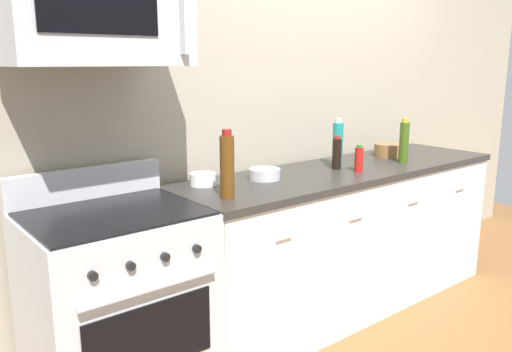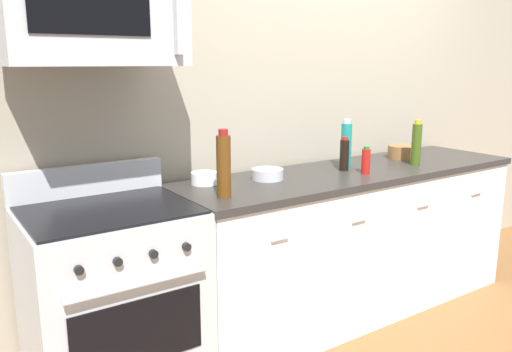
{
  "view_description": "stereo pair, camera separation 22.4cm",
  "coord_description": "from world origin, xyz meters",
  "px_view_note": "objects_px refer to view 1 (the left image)",
  "views": [
    {
      "loc": [
        -2.43,
        -2.11,
        1.57
      ],
      "look_at": [
        -0.77,
        -0.05,
        0.98
      ],
      "focal_mm": 36.31,
      "sensor_mm": 36.0,
      "label": 1
    },
    {
      "loc": [
        -2.25,
        -2.24,
        1.57
      ],
      "look_at": [
        -0.77,
        -0.05,
        0.98
      ],
      "focal_mm": 36.31,
      "sensor_mm": 36.0,
      "label": 2
    }
  ],
  "objects_px": {
    "range_oven": "(118,305)",
    "bottle_soy_sauce_dark": "(337,153)",
    "microwave": "(95,17)",
    "bowl_wooden_salad": "(389,150)",
    "bottle_olive_oil": "(404,142)",
    "bottle_hot_sauce_red": "(359,159)",
    "bowl_steel_prep": "(264,173)",
    "bottle_sparkling_teal": "(338,144)",
    "bowl_white_ceramic": "(203,179)",
    "bottle_wine_amber": "(227,166)"
  },
  "relations": [
    {
      "from": "bottle_soy_sauce_dark",
      "to": "bowl_wooden_salad",
      "type": "relative_size",
      "value": 1.02
    },
    {
      "from": "bottle_wine_amber",
      "to": "bottle_soy_sauce_dark",
      "type": "bearing_deg",
      "value": 8.68
    },
    {
      "from": "bottle_soy_sauce_dark",
      "to": "bowl_steel_prep",
      "type": "distance_m",
      "value": 0.53
    },
    {
      "from": "microwave",
      "to": "bottle_sparkling_teal",
      "type": "distance_m",
      "value": 1.67
    },
    {
      "from": "range_oven",
      "to": "bowl_wooden_salad",
      "type": "distance_m",
      "value": 2.15
    },
    {
      "from": "bottle_hot_sauce_red",
      "to": "bowl_steel_prep",
      "type": "height_order",
      "value": "bottle_hot_sauce_red"
    },
    {
      "from": "microwave",
      "to": "bowl_wooden_salad",
      "type": "relative_size",
      "value": 3.71
    },
    {
      "from": "bottle_olive_oil",
      "to": "bowl_wooden_salad",
      "type": "relative_size",
      "value": 1.44
    },
    {
      "from": "microwave",
      "to": "bottle_soy_sauce_dark",
      "type": "relative_size",
      "value": 3.62
    },
    {
      "from": "bottle_olive_oil",
      "to": "bowl_white_ceramic",
      "type": "distance_m",
      "value": 1.41
    },
    {
      "from": "bottle_wine_amber",
      "to": "bowl_steel_prep",
      "type": "xyz_separation_m",
      "value": [
        0.4,
        0.2,
        -0.13
      ]
    },
    {
      "from": "bottle_soy_sauce_dark",
      "to": "bowl_steel_prep",
      "type": "xyz_separation_m",
      "value": [
        -0.53,
        0.06,
        -0.07
      ]
    },
    {
      "from": "bowl_steel_prep",
      "to": "bowl_wooden_salad",
      "type": "bearing_deg",
      "value": 0.75
    },
    {
      "from": "bottle_hot_sauce_red",
      "to": "bottle_olive_oil",
      "type": "bearing_deg",
      "value": 1.59
    },
    {
      "from": "bottle_hot_sauce_red",
      "to": "bottle_soy_sauce_dark",
      "type": "height_order",
      "value": "bottle_soy_sauce_dark"
    },
    {
      "from": "bottle_sparkling_teal",
      "to": "bottle_hot_sauce_red",
      "type": "bearing_deg",
      "value": -95.76
    },
    {
      "from": "microwave",
      "to": "bottle_olive_oil",
      "type": "height_order",
      "value": "microwave"
    },
    {
      "from": "microwave",
      "to": "bottle_hot_sauce_red",
      "type": "xyz_separation_m",
      "value": [
        1.51,
        -0.17,
        -0.75
      ]
    },
    {
      "from": "bottle_hot_sauce_red",
      "to": "bowl_steel_prep",
      "type": "xyz_separation_m",
      "value": [
        -0.57,
        0.2,
        -0.04
      ]
    },
    {
      "from": "range_oven",
      "to": "bottle_hot_sauce_red",
      "type": "relative_size",
      "value": 6.59
    },
    {
      "from": "bottle_wine_amber",
      "to": "bottle_soy_sauce_dark",
      "type": "relative_size",
      "value": 1.63
    },
    {
      "from": "bottle_sparkling_teal",
      "to": "range_oven",
      "type": "bearing_deg",
      "value": -177.75
    },
    {
      "from": "bottle_wine_amber",
      "to": "bowl_white_ceramic",
      "type": "xyz_separation_m",
      "value": [
        0.05,
        0.3,
        -0.12
      ]
    },
    {
      "from": "bottle_olive_oil",
      "to": "bowl_steel_prep",
      "type": "relative_size",
      "value": 1.62
    },
    {
      "from": "bottle_wine_amber",
      "to": "bottle_olive_oil",
      "type": "distance_m",
      "value": 1.43
    },
    {
      "from": "bowl_white_ceramic",
      "to": "bottle_wine_amber",
      "type": "bearing_deg",
      "value": -99.83
    },
    {
      "from": "bowl_white_ceramic",
      "to": "bowl_steel_prep",
      "type": "distance_m",
      "value": 0.36
    },
    {
      "from": "bowl_wooden_salad",
      "to": "microwave",
      "type": "bearing_deg",
      "value": -178.84
    },
    {
      "from": "microwave",
      "to": "bottle_sparkling_teal",
      "type": "xyz_separation_m",
      "value": [
        1.53,
        0.02,
        -0.69
      ]
    },
    {
      "from": "range_oven",
      "to": "bottle_soy_sauce_dark",
      "type": "distance_m",
      "value": 1.57
    },
    {
      "from": "bottle_sparkling_teal",
      "to": "bowl_white_ceramic",
      "type": "bearing_deg",
      "value": 173.46
    },
    {
      "from": "bowl_white_ceramic",
      "to": "bowl_wooden_salad",
      "type": "height_order",
      "value": "bowl_wooden_salad"
    },
    {
      "from": "microwave",
      "to": "bowl_steel_prep",
      "type": "bearing_deg",
      "value": 1.66
    },
    {
      "from": "bowl_wooden_salad",
      "to": "bowl_steel_prep",
      "type": "height_order",
      "value": "bowl_wooden_salad"
    },
    {
      "from": "range_oven",
      "to": "bottle_sparkling_teal",
      "type": "xyz_separation_m",
      "value": [
        1.53,
        0.06,
        0.6
      ]
    },
    {
      "from": "bottle_hot_sauce_red",
      "to": "bottle_olive_oil",
      "type": "height_order",
      "value": "bottle_olive_oil"
    },
    {
      "from": "bowl_white_ceramic",
      "to": "bowl_steel_prep",
      "type": "relative_size",
      "value": 0.79
    },
    {
      "from": "bottle_sparkling_teal",
      "to": "bowl_wooden_salad",
      "type": "relative_size",
      "value": 1.52
    },
    {
      "from": "bottle_hot_sauce_red",
      "to": "bowl_white_ceramic",
      "type": "distance_m",
      "value": 0.97
    },
    {
      "from": "bottle_olive_oil",
      "to": "bottle_sparkling_teal",
      "type": "bearing_deg",
      "value": 158.12
    },
    {
      "from": "bottle_wine_amber",
      "to": "bowl_wooden_salad",
      "type": "relative_size",
      "value": 1.67
    },
    {
      "from": "bottle_hot_sauce_red",
      "to": "bottle_sparkling_teal",
      "type": "relative_size",
      "value": 0.53
    },
    {
      "from": "microwave",
      "to": "bottle_sparkling_teal",
      "type": "height_order",
      "value": "microwave"
    },
    {
      "from": "bottle_olive_oil",
      "to": "bowl_steel_prep",
      "type": "xyz_separation_m",
      "value": [
        -1.03,
        0.19,
        -0.1
      ]
    },
    {
      "from": "microwave",
      "to": "bowl_steel_prep",
      "type": "relative_size",
      "value": 4.16
    },
    {
      "from": "bottle_soy_sauce_dark",
      "to": "bowl_white_ceramic",
      "type": "relative_size",
      "value": 1.45
    },
    {
      "from": "bowl_wooden_salad",
      "to": "bottle_sparkling_teal",
      "type": "bearing_deg",
      "value": -177.24
    },
    {
      "from": "bottle_sparkling_teal",
      "to": "bowl_white_ceramic",
      "type": "xyz_separation_m",
      "value": [
        -0.94,
        0.11,
        -0.11
      ]
    },
    {
      "from": "range_oven",
      "to": "microwave",
      "type": "bearing_deg",
      "value": 89.71
    },
    {
      "from": "bottle_sparkling_teal",
      "to": "bowl_steel_prep",
      "type": "relative_size",
      "value": 1.71
    }
  ]
}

